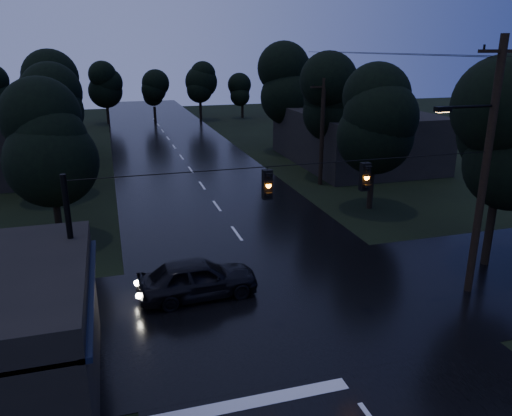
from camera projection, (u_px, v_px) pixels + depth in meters
main_road at (202, 186)px, 35.79m from camera, size 12.00×120.00×0.02m
cross_street at (288, 304)px, 19.39m from camera, size 60.00×9.00×0.02m
building_far_right at (354, 137)px, 42.54m from camera, size 10.00×14.00×4.40m
building_far_left at (8, 138)px, 40.35m from camera, size 10.00×16.00×5.00m
utility_pole_main at (484, 166)px, 18.85m from camera, size 3.50×0.30×10.00m
utility_pole_far at (322, 131)px, 35.01m from camera, size 2.00×0.30×7.50m
anchor_pole_left at (74, 268)px, 15.52m from camera, size 0.18×0.18×6.00m
span_signals at (316, 179)px, 16.99m from camera, size 15.00×0.37×1.12m
tree_corner_near at (504, 135)px, 21.14m from camera, size 4.48×4.48×9.44m
tree_left_a at (48, 139)px, 24.45m from camera, size 3.92×3.92×8.26m
tree_left_b at (49, 112)px, 31.46m from camera, size 4.20×4.20×8.85m
tree_left_c at (52, 92)px, 40.30m from camera, size 4.48×4.48×9.44m
tree_right_a at (376, 117)px, 29.19m from camera, size 4.20×4.20×8.85m
tree_right_b at (329, 97)px, 36.53m from camera, size 4.48×4.48×9.44m
tree_right_c at (289, 83)px, 45.69m from camera, size 4.76×4.76×10.03m
car at (198, 278)px, 19.77m from camera, size 4.85×2.19×1.62m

